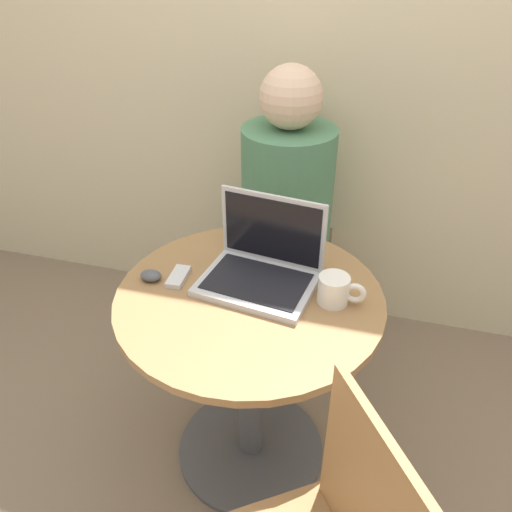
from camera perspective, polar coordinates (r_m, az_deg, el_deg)
The scene contains 8 objects.
ground_plane at distance 1.95m, azimuth -0.59°, elevation -21.15°, with size 12.00×12.00×0.00m, color #7F6B56.
back_wall at distance 2.04m, azimuth 6.98°, elevation 25.17°, with size 7.00×0.05×2.60m.
round_table at distance 1.58m, azimuth -0.69°, elevation -10.85°, with size 0.77×0.77×0.71m.
laptop at distance 1.45m, azimuth 0.70°, elevation -1.10°, with size 0.35×0.28×0.24m.
cell_phone at distance 1.50m, azimuth -8.86°, elevation -2.35°, with size 0.05×0.11×0.02m.
computer_mouse at distance 1.51m, azimuth -11.92°, elevation -2.19°, with size 0.07×0.05×0.03m.
coffee_cup at distance 1.39m, azimuth 9.06°, elevation -3.85°, with size 0.13×0.09×0.08m.
person_seated at distance 2.11m, azimuth 3.70°, elevation 2.52°, with size 0.36×0.55×1.21m.
Camera 1 is at (0.32, -1.08, 1.59)m, focal length 35.00 mm.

